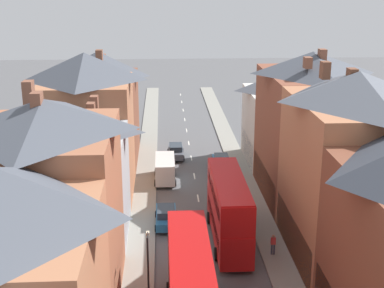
# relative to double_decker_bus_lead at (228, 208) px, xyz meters

# --- Properties ---
(pavement_left) EXTENTS (2.20, 104.00, 0.14)m
(pavement_left) POSITION_rel_double_decker_bus_lead_xyz_m (-6.89, 10.81, -2.75)
(pavement_left) COLOR gray
(pavement_left) RESTS_ON ground
(pavement_right) EXTENTS (2.20, 104.00, 0.14)m
(pavement_right) POSITION_rel_double_decker_bus_lead_xyz_m (3.31, 10.81, -2.75)
(pavement_right) COLOR gray
(pavement_right) RESTS_ON ground
(centre_line_dashes) EXTENTS (0.14, 97.80, 0.01)m
(centre_line_dashes) POSITION_rel_double_decker_bus_lead_xyz_m (-1.79, 8.81, -2.81)
(centre_line_dashes) COLOR silver
(centre_line_dashes) RESTS_ON ground
(terrace_row_left) EXTENTS (8.00, 67.46, 13.92)m
(terrace_row_left) POSITION_rel_double_decker_bus_lead_xyz_m (-11.98, -6.08, 3.29)
(terrace_row_left) COLOR #ADB2B7
(terrace_row_left) RESTS_ON ground
(terrace_row_right) EXTENTS (8.00, 63.56, 14.24)m
(terrace_row_right) POSITION_rel_double_decker_bus_lead_xyz_m (8.40, -8.27, 3.66)
(terrace_row_right) COLOR beige
(terrace_row_right) RESTS_ON ground
(double_decker_bus_lead) EXTENTS (2.74, 10.80, 5.30)m
(double_decker_bus_lead) POSITION_rel_double_decker_bus_lead_xyz_m (0.00, 0.00, 0.00)
(double_decker_bus_lead) COLOR red
(double_decker_bus_lead) RESTS_ON ground
(double_decker_bus_mid_street) EXTENTS (2.74, 10.80, 5.30)m
(double_decker_bus_mid_street) POSITION_rel_double_decker_bus_lead_xyz_m (-3.60, -10.88, 0.00)
(double_decker_bus_mid_street) COLOR #B70F0F
(double_decker_bus_mid_street) RESTS_ON ground
(car_near_blue) EXTENTS (1.90, 4.47, 1.61)m
(car_near_blue) POSITION_rel_double_decker_bus_lead_xyz_m (-4.89, 3.21, -2.00)
(car_near_blue) COLOR #236093
(car_near_blue) RESTS_ON ground
(car_parked_left_a) EXTENTS (1.90, 4.53, 1.63)m
(car_parked_left_a) POSITION_rel_double_decker_bus_lead_xyz_m (-3.59, 21.13, -2.00)
(car_parked_left_a) COLOR #4C515B
(car_parked_left_a) RESTS_ON ground
(car_parked_right_a) EXTENTS (1.90, 3.83, 1.66)m
(car_parked_right_a) POSITION_rel_double_decker_bus_lead_xyz_m (1.31, 1.62, -1.98)
(car_parked_right_a) COLOR #236093
(car_parked_right_a) RESTS_ON ground
(car_mid_black) EXTENTS (1.90, 4.53, 1.60)m
(car_mid_black) POSITION_rel_double_decker_bus_lead_xyz_m (1.31, 16.88, -2.01)
(car_mid_black) COLOR #236093
(car_mid_black) RESTS_ON ground
(delivery_van) EXTENTS (2.20, 5.20, 2.41)m
(delivery_van) POSITION_rel_double_decker_bus_lead_xyz_m (-4.89, 13.62, -1.48)
(delivery_van) COLOR silver
(delivery_van) RESTS_ON ground
(pedestrian_far_left) EXTENTS (0.36, 0.22, 1.61)m
(pedestrian_far_left) POSITION_rel_double_decker_bus_lead_xyz_m (3.09, -2.59, -1.78)
(pedestrian_far_left) COLOR #3D4256
(pedestrian_far_left) RESTS_ON pavement_right
(street_lamp) EXTENTS (0.20, 1.12, 5.50)m
(street_lamp) POSITION_rel_double_decker_bus_lead_xyz_m (-6.04, -9.74, 0.43)
(street_lamp) COLOR black
(street_lamp) RESTS_ON ground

